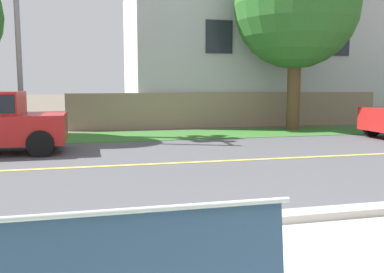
% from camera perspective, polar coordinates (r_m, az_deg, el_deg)
% --- Properties ---
extents(ground_plane, '(140.00, 140.00, 0.00)m').
position_cam_1_polar(ground_plane, '(10.61, -4.11, -2.23)').
color(ground_plane, '#665B4C').
extents(curb_edge, '(44.00, 0.30, 0.11)m').
position_cam_1_polar(curb_edge, '(5.25, 6.44, -11.28)').
color(curb_edge, '#ADA89E').
rests_on(curb_edge, ground_plane).
extents(street_asphalt, '(52.00, 8.00, 0.01)m').
position_cam_1_polar(street_asphalt, '(9.16, -2.54, -3.67)').
color(street_asphalt, '#515156').
rests_on(street_asphalt, ground_plane).
extents(road_centre_line, '(48.00, 0.14, 0.01)m').
position_cam_1_polar(road_centre_line, '(9.16, -2.54, -3.64)').
color(road_centre_line, '#E0CC4C').
rests_on(road_centre_line, ground_plane).
extents(far_verge_grass, '(48.00, 2.80, 0.02)m').
position_cam_1_polar(far_verge_grass, '(14.18, -6.57, 0.11)').
color(far_verge_grass, '#38702D').
rests_on(far_verge_grass, ground_plane).
extents(streetlamp, '(0.24, 2.10, 7.06)m').
position_cam_1_polar(streetlamp, '(14.11, -22.62, 16.02)').
color(streetlamp, gray).
rests_on(streetlamp, ground_plane).
extents(garden_wall, '(13.00, 0.36, 1.40)m').
position_cam_1_polar(garden_wall, '(17.20, 5.38, 3.65)').
color(garden_wall, gray).
rests_on(garden_wall, ground_plane).
extents(house_across_street, '(12.69, 6.91, 7.14)m').
position_cam_1_polar(house_across_street, '(20.99, 8.06, 12.17)').
color(house_across_street, '#B7BCC1').
rests_on(house_across_street, ground_plane).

